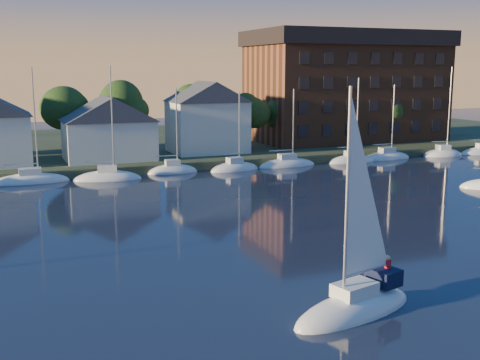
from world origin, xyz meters
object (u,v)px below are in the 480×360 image
condo_block (346,85)px  hero_sailboat (356,302)px  clubhouse_centre (108,127)px  clubhouse_east (207,116)px

condo_block → hero_sailboat: condo_block is taller
condo_block → clubhouse_centre: bearing=-168.8°
condo_block → hero_sailboat: bearing=-121.3°
clubhouse_centre → hero_sailboat: hero_sailboat is taller
clubhouse_east → hero_sailboat: (-10.44, -54.07, -5.45)m
clubhouse_east → hero_sailboat: hero_sailboat is taller
clubhouse_east → hero_sailboat: 55.34m
clubhouse_east → hero_sailboat: bearing=-100.9°
condo_block → hero_sailboat: size_ratio=2.41×
clubhouse_east → condo_block: 26.94m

